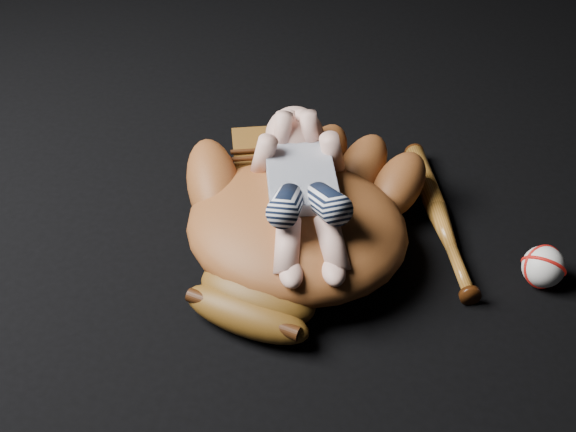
{
  "coord_description": "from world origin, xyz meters",
  "views": [
    {
      "loc": [
        0.1,
        -0.98,
        0.86
      ],
      "look_at": [
        -0.05,
        -0.06,
        0.09
      ],
      "focal_mm": 45.0,
      "sensor_mm": 36.0,
      "label": 1
    }
  ],
  "objects_px": {
    "baseball_glove": "(297,219)",
    "newborn_baby": "(303,187)",
    "baseball": "(543,267)",
    "baseball_bat": "(439,217)"
  },
  "relations": [
    {
      "from": "baseball_glove",
      "to": "newborn_baby",
      "type": "height_order",
      "value": "newborn_baby"
    },
    {
      "from": "baseball_glove",
      "to": "newborn_baby",
      "type": "relative_size",
      "value": 1.34
    },
    {
      "from": "baseball_glove",
      "to": "baseball_bat",
      "type": "bearing_deg",
      "value": 43.0
    },
    {
      "from": "newborn_baby",
      "to": "baseball",
      "type": "relative_size",
      "value": 5.7
    },
    {
      "from": "baseball_bat",
      "to": "baseball_glove",
      "type": "bearing_deg",
      "value": -153.05
    },
    {
      "from": "baseball_glove",
      "to": "newborn_baby",
      "type": "distance_m",
      "value": 0.06
    },
    {
      "from": "newborn_baby",
      "to": "baseball_bat",
      "type": "bearing_deg",
      "value": 11.39
    },
    {
      "from": "newborn_baby",
      "to": "baseball",
      "type": "bearing_deg",
      "value": -15.28
    },
    {
      "from": "newborn_baby",
      "to": "baseball",
      "type": "xyz_separation_m",
      "value": [
        0.41,
        -0.01,
        -0.11
      ]
    },
    {
      "from": "baseball_glove",
      "to": "baseball_bat",
      "type": "relative_size",
      "value": 1.29
    }
  ]
}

